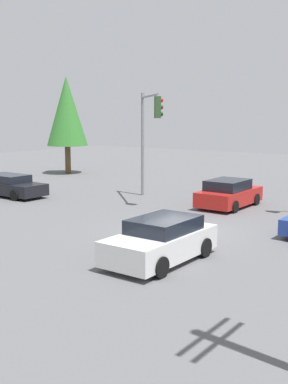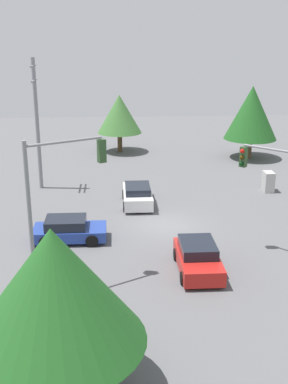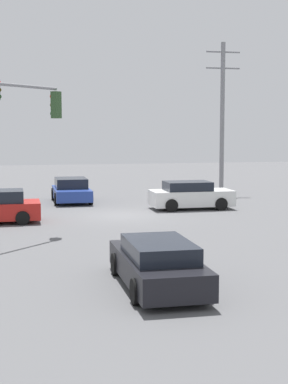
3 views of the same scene
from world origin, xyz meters
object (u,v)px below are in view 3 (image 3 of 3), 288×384
at_px(sedan_blue, 71,190).
at_px(traffic_signal_cross, 12,129).
at_px(sedan_white, 191,195).
at_px(sedan_dark, 157,264).

bearing_deg(sedan_blue, traffic_signal_cross, 74.22).
xyz_separation_m(sedan_blue, traffic_signal_cross, (-3.11, -10.99, 3.45)).
distance_m(sedan_white, traffic_signal_cross, 11.68).
xyz_separation_m(sedan_white, traffic_signal_cross, (-8.81, -6.87, 3.41)).
bearing_deg(sedan_white, traffic_signal_cross, -52.05).
height_order(sedan_white, traffic_signal_cross, traffic_signal_cross).
relative_size(sedan_white, traffic_signal_cross, 0.71).
relative_size(sedan_blue, sedan_dark, 0.87).
bearing_deg(sedan_blue, sedan_dark, 91.66).
bearing_deg(sedan_dark, sedan_white, 69.92).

